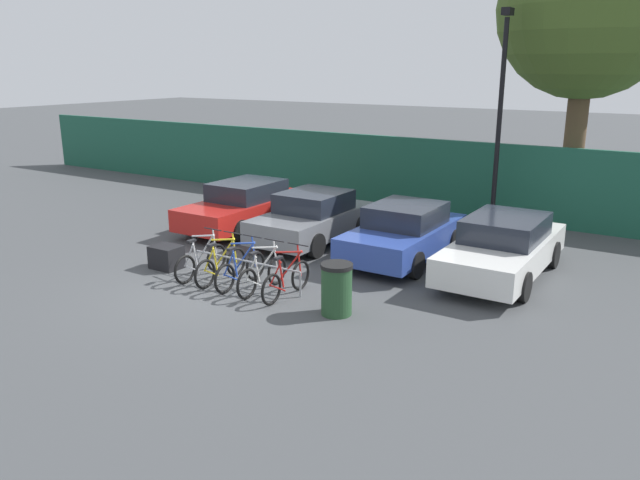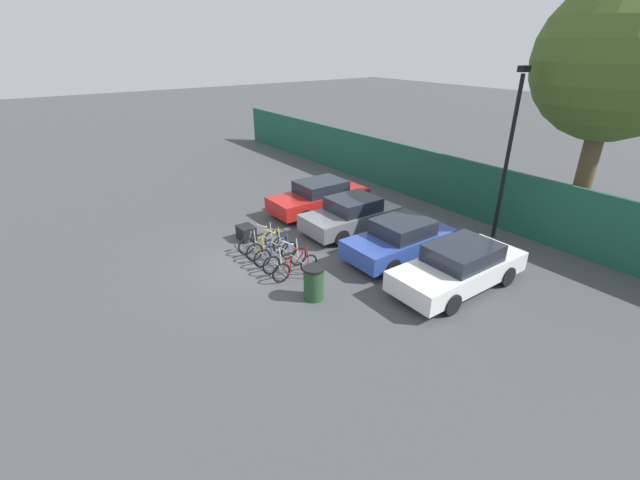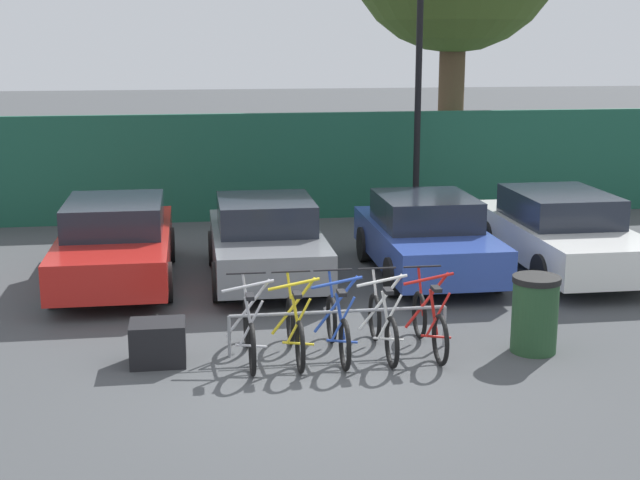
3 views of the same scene
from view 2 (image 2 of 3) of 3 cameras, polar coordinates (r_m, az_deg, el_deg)
name	(u,v)px [view 2 (image 2 of 3)]	position (r m, az deg, el deg)	size (l,w,h in m)	color
ground_plane	(258,263)	(14.90, -8.30, -3.02)	(120.00, 120.00, 0.00)	#424447
hoarding_wall	(443,181)	(20.21, 16.11, 7.54)	(36.00, 0.16, 2.40)	#19513D
bike_rack	(280,250)	(14.65, -5.34, -1.28)	(2.93, 0.04, 0.57)	gray
bicycle_silver	(260,241)	(15.58, -8.05, -0.16)	(0.68, 1.71, 1.05)	black
bicycle_yellow	(268,247)	(15.10, -6.98, -0.93)	(0.68, 1.71, 1.05)	black
bicycle_blue	(276,253)	(14.66, -5.90, -1.71)	(0.68, 1.71, 1.05)	black
bicycle_white	(285,259)	(14.20, -4.68, -2.60)	(0.68, 1.71, 1.05)	black
bicycle_red	(295,267)	(13.72, -3.30, -3.59)	(0.68, 1.71, 1.05)	black
car_red	(319,197)	(18.99, -0.11, 5.81)	(1.91, 4.45, 1.40)	red
car_grey	(351,215)	(16.98, 4.21, 3.36)	(1.91, 3.94, 1.40)	slate
car_blue	(400,239)	(15.08, 10.64, 0.08)	(1.91, 4.00, 1.40)	#2D479E
car_white	(459,267)	(13.73, 18.06, -3.39)	(1.91, 4.57, 1.40)	silver
lamp_post	(509,148)	(16.99, 23.91, 11.09)	(0.24, 0.44, 6.21)	black
trash_bin	(314,283)	(12.56, -0.84, -5.74)	(0.63, 0.63, 1.03)	#234728
cargo_crate	(246,233)	(16.59, -9.80, 0.95)	(0.70, 0.56, 0.55)	black
tree_behind_hoarding	(615,63)	(18.48, 34.69, 18.88)	(5.33, 5.33, 8.99)	brown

